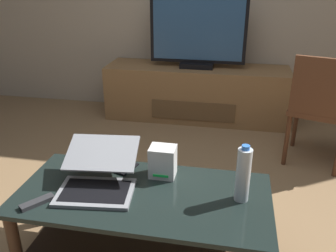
{
  "coord_description": "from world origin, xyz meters",
  "views": [
    {
      "loc": [
        0.36,
        -1.69,
        1.44
      ],
      "look_at": [
        -0.02,
        0.25,
        0.58
      ],
      "focal_mm": 38.18,
      "sensor_mm": 36.0,
      "label": 1
    }
  ],
  "objects_px": {
    "television": "(198,34)",
    "router_box": "(163,162)",
    "coffee_table": "(144,215)",
    "water_bottle_near": "(243,175)",
    "tv_remote": "(37,202)",
    "media_cabinet": "(196,93)",
    "laptop": "(98,176)",
    "dining_chair": "(320,105)",
    "cell_phone": "(127,168)"
  },
  "relations": [
    {
      "from": "water_bottle_near",
      "to": "cell_phone",
      "type": "bearing_deg",
      "value": 164.63
    },
    {
      "from": "laptop",
      "to": "media_cabinet",
      "type": "bearing_deg",
      "value": 83.1
    },
    {
      "from": "media_cabinet",
      "to": "tv_remote",
      "type": "bearing_deg",
      "value": -101.92
    },
    {
      "from": "laptop",
      "to": "dining_chair",
      "type": "bearing_deg",
      "value": 44.34
    },
    {
      "from": "dining_chair",
      "to": "laptop",
      "type": "distance_m",
      "value": 1.81
    },
    {
      "from": "tv_remote",
      "to": "media_cabinet",
      "type": "bearing_deg",
      "value": 115.31
    },
    {
      "from": "router_box",
      "to": "television",
      "type": "bearing_deg",
      "value": 91.35
    },
    {
      "from": "media_cabinet",
      "to": "water_bottle_near",
      "type": "distance_m",
      "value": 2.14
    },
    {
      "from": "dining_chair",
      "to": "water_bottle_near",
      "type": "bearing_deg",
      "value": -115.07
    },
    {
      "from": "dining_chair",
      "to": "water_bottle_near",
      "type": "height_order",
      "value": "dining_chair"
    },
    {
      "from": "television",
      "to": "router_box",
      "type": "distance_m",
      "value": 1.94
    },
    {
      "from": "coffee_table",
      "to": "water_bottle_near",
      "type": "height_order",
      "value": "water_bottle_near"
    },
    {
      "from": "television",
      "to": "router_box",
      "type": "height_order",
      "value": "television"
    },
    {
      "from": "television",
      "to": "laptop",
      "type": "relative_size",
      "value": 2.03
    },
    {
      "from": "coffee_table",
      "to": "water_bottle_near",
      "type": "xyz_separation_m",
      "value": [
        0.48,
        0.04,
        0.27
      ]
    },
    {
      "from": "coffee_table",
      "to": "cell_phone",
      "type": "xyz_separation_m",
      "value": [
        -0.15,
        0.21,
        0.14
      ]
    },
    {
      "from": "coffee_table",
      "to": "laptop",
      "type": "bearing_deg",
      "value": 176.53
    },
    {
      "from": "dining_chair",
      "to": "laptop",
      "type": "bearing_deg",
      "value": -135.66
    },
    {
      "from": "coffee_table",
      "to": "laptop",
      "type": "relative_size",
      "value": 2.71
    },
    {
      "from": "cell_phone",
      "to": "tv_remote",
      "type": "xyz_separation_m",
      "value": [
        -0.32,
        -0.39,
        0.01
      ]
    },
    {
      "from": "television",
      "to": "tv_remote",
      "type": "bearing_deg",
      "value": -102.03
    },
    {
      "from": "dining_chair",
      "to": "water_bottle_near",
      "type": "relative_size",
      "value": 3.08
    },
    {
      "from": "coffee_table",
      "to": "laptop",
      "type": "height_order",
      "value": "laptop"
    },
    {
      "from": "television",
      "to": "cell_phone",
      "type": "height_order",
      "value": "television"
    },
    {
      "from": "water_bottle_near",
      "to": "cell_phone",
      "type": "distance_m",
      "value": 0.66
    },
    {
      "from": "television",
      "to": "laptop",
      "type": "distance_m",
      "value": 2.12
    },
    {
      "from": "dining_chair",
      "to": "coffee_table",
      "type": "bearing_deg",
      "value": -129.64
    },
    {
      "from": "coffee_table",
      "to": "television",
      "type": "bearing_deg",
      "value": 89.48
    },
    {
      "from": "coffee_table",
      "to": "tv_remote",
      "type": "xyz_separation_m",
      "value": [
        -0.46,
        -0.18,
        0.14
      ]
    },
    {
      "from": "laptop",
      "to": "water_bottle_near",
      "type": "xyz_separation_m",
      "value": [
        0.71,
        0.02,
        0.08
      ]
    },
    {
      "from": "media_cabinet",
      "to": "cell_phone",
      "type": "bearing_deg",
      "value": -95.03
    },
    {
      "from": "television",
      "to": "coffee_table",
      "type": "bearing_deg",
      "value": -90.52
    },
    {
      "from": "television",
      "to": "water_bottle_near",
      "type": "xyz_separation_m",
      "value": [
        0.46,
        -2.05,
        -0.31
      ]
    },
    {
      "from": "laptop",
      "to": "router_box",
      "type": "relative_size",
      "value": 2.76
    },
    {
      "from": "dining_chair",
      "to": "cell_phone",
      "type": "distance_m",
      "value": 1.61
    },
    {
      "from": "coffee_table",
      "to": "dining_chair",
      "type": "height_order",
      "value": "dining_chair"
    },
    {
      "from": "coffee_table",
      "to": "router_box",
      "type": "relative_size",
      "value": 7.47
    },
    {
      "from": "media_cabinet",
      "to": "tv_remote",
      "type": "height_order",
      "value": "media_cabinet"
    },
    {
      "from": "coffee_table",
      "to": "water_bottle_near",
      "type": "bearing_deg",
      "value": 4.41
    },
    {
      "from": "laptop",
      "to": "cell_phone",
      "type": "relative_size",
      "value": 3.31
    },
    {
      "from": "water_bottle_near",
      "to": "cell_phone",
      "type": "relative_size",
      "value": 2.06
    },
    {
      "from": "router_box",
      "to": "water_bottle_near",
      "type": "height_order",
      "value": "water_bottle_near"
    },
    {
      "from": "dining_chair",
      "to": "tv_remote",
      "type": "height_order",
      "value": "dining_chair"
    },
    {
      "from": "laptop",
      "to": "water_bottle_near",
      "type": "bearing_deg",
      "value": 1.82
    },
    {
      "from": "coffee_table",
      "to": "television",
      "type": "xyz_separation_m",
      "value": [
        0.02,
        2.08,
        0.58
      ]
    },
    {
      "from": "tv_remote",
      "to": "cell_phone",
      "type": "bearing_deg",
      "value": 88.4
    },
    {
      "from": "media_cabinet",
      "to": "cell_phone",
      "type": "relative_size",
      "value": 13.19
    },
    {
      "from": "dining_chair",
      "to": "cell_phone",
      "type": "xyz_separation_m",
      "value": [
        -1.2,
        -1.07,
        -0.07
      ]
    },
    {
      "from": "coffee_table",
      "to": "water_bottle_near",
      "type": "distance_m",
      "value": 0.55
    },
    {
      "from": "coffee_table",
      "to": "dining_chair",
      "type": "xyz_separation_m",
      "value": [
        1.06,
        1.28,
        0.21
      ]
    }
  ]
}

